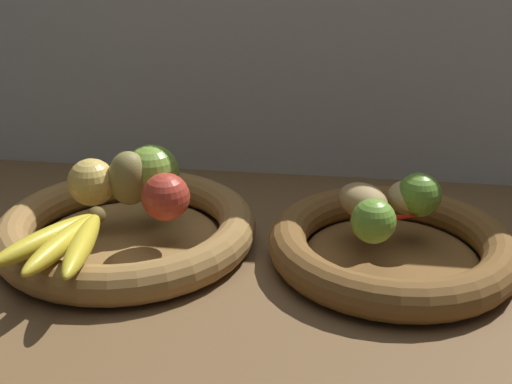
{
  "coord_description": "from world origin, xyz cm",
  "views": [
    {
      "loc": [
        9.97,
        -79.15,
        42.39
      ],
      "look_at": [
        -0.81,
        -1.78,
        9.15
      ],
      "focal_mm": 44.85,
      "sensor_mm": 36.0,
      "label": 1
    }
  ],
  "objects_px": {
    "banana_bunch_front": "(65,241)",
    "chili_pepper": "(391,218)",
    "apple_golden_left": "(92,182)",
    "lime_far": "(419,195)",
    "lime_near": "(373,221)",
    "apple_red_right": "(166,197)",
    "fruit_bowl_left": "(127,229)",
    "pear_brown": "(129,178)",
    "potato_oblong": "(363,200)",
    "apple_green_back": "(152,172)",
    "fruit_bowl_right": "(392,246)",
    "potato_back": "(409,197)"
  },
  "relations": [
    {
      "from": "chili_pepper",
      "to": "apple_red_right",
      "type": "bearing_deg",
      "value": 164.79
    },
    {
      "from": "fruit_bowl_left",
      "to": "pear_brown",
      "type": "bearing_deg",
      "value": 90.82
    },
    {
      "from": "apple_red_right",
      "to": "apple_green_back",
      "type": "bearing_deg",
      "value": 119.94
    },
    {
      "from": "fruit_bowl_right",
      "to": "lime_far",
      "type": "height_order",
      "value": "lime_far"
    },
    {
      "from": "apple_green_back",
      "to": "lime_far",
      "type": "height_order",
      "value": "apple_green_back"
    },
    {
      "from": "fruit_bowl_right",
      "to": "banana_bunch_front",
      "type": "bearing_deg",
      "value": -163.18
    },
    {
      "from": "fruit_bowl_right",
      "to": "apple_golden_left",
      "type": "distance_m",
      "value": 0.42
    },
    {
      "from": "fruit_bowl_right",
      "to": "banana_bunch_front",
      "type": "distance_m",
      "value": 0.42
    },
    {
      "from": "potato_oblong",
      "to": "lime_far",
      "type": "distance_m",
      "value": 0.08
    },
    {
      "from": "fruit_bowl_right",
      "to": "pear_brown",
      "type": "distance_m",
      "value": 0.37
    },
    {
      "from": "banana_bunch_front",
      "to": "chili_pepper",
      "type": "distance_m",
      "value": 0.42
    },
    {
      "from": "apple_green_back",
      "to": "chili_pepper",
      "type": "distance_m",
      "value": 0.34
    },
    {
      "from": "pear_brown",
      "to": "potato_oblong",
      "type": "distance_m",
      "value": 0.33
    },
    {
      "from": "potato_back",
      "to": "chili_pepper",
      "type": "bearing_deg",
      "value": -123.67
    },
    {
      "from": "apple_red_right",
      "to": "potato_back",
      "type": "distance_m",
      "value": 0.33
    },
    {
      "from": "apple_red_right",
      "to": "lime_near",
      "type": "distance_m",
      "value": 0.27
    },
    {
      "from": "apple_golden_left",
      "to": "apple_red_right",
      "type": "height_order",
      "value": "apple_golden_left"
    },
    {
      "from": "banana_bunch_front",
      "to": "chili_pepper",
      "type": "height_order",
      "value": "banana_bunch_front"
    },
    {
      "from": "apple_golden_left",
      "to": "pear_brown",
      "type": "height_order",
      "value": "pear_brown"
    },
    {
      "from": "pear_brown",
      "to": "lime_near",
      "type": "relative_size",
      "value": 1.39
    },
    {
      "from": "apple_golden_left",
      "to": "lime_far",
      "type": "distance_m",
      "value": 0.45
    },
    {
      "from": "chili_pepper",
      "to": "fruit_bowl_right",
      "type": "bearing_deg",
      "value": -91.96
    },
    {
      "from": "apple_red_right",
      "to": "lime_far",
      "type": "distance_m",
      "value": 0.34
    },
    {
      "from": "potato_oblong",
      "to": "chili_pepper",
      "type": "distance_m",
      "value": 0.05
    },
    {
      "from": "fruit_bowl_right",
      "to": "lime_far",
      "type": "distance_m",
      "value": 0.08
    },
    {
      "from": "apple_golden_left",
      "to": "pear_brown",
      "type": "distance_m",
      "value": 0.05
    },
    {
      "from": "pear_brown",
      "to": "banana_bunch_front",
      "type": "relative_size",
      "value": 0.45
    },
    {
      "from": "fruit_bowl_left",
      "to": "apple_golden_left",
      "type": "height_order",
      "value": "apple_golden_left"
    },
    {
      "from": "pear_brown",
      "to": "fruit_bowl_right",
      "type": "bearing_deg",
      "value": -3.98
    },
    {
      "from": "fruit_bowl_left",
      "to": "fruit_bowl_right",
      "type": "height_order",
      "value": "same"
    },
    {
      "from": "fruit_bowl_left",
      "to": "lime_far",
      "type": "height_order",
      "value": "lime_far"
    },
    {
      "from": "fruit_bowl_left",
      "to": "apple_golden_left",
      "type": "relative_size",
      "value": 5.39
    },
    {
      "from": "pear_brown",
      "to": "potato_back",
      "type": "distance_m",
      "value": 0.39
    },
    {
      "from": "lime_near",
      "to": "potato_back",
      "type": "bearing_deg",
      "value": 61.02
    },
    {
      "from": "fruit_bowl_left",
      "to": "apple_green_back",
      "type": "distance_m",
      "value": 0.09
    },
    {
      "from": "fruit_bowl_left",
      "to": "lime_near",
      "type": "height_order",
      "value": "lime_near"
    },
    {
      "from": "fruit_bowl_right",
      "to": "banana_bunch_front",
      "type": "height_order",
      "value": "banana_bunch_front"
    },
    {
      "from": "fruit_bowl_left",
      "to": "lime_far",
      "type": "bearing_deg",
      "value": 6.27
    },
    {
      "from": "apple_golden_left",
      "to": "banana_bunch_front",
      "type": "xyz_separation_m",
      "value": [
        0.02,
        -0.14,
        -0.02
      ]
    },
    {
      "from": "apple_red_right",
      "to": "potato_oblong",
      "type": "height_order",
      "value": "apple_red_right"
    },
    {
      "from": "potato_oblong",
      "to": "apple_green_back",
      "type": "bearing_deg",
      "value": 176.28
    },
    {
      "from": "lime_near",
      "to": "chili_pepper",
      "type": "relative_size",
      "value": 0.54
    },
    {
      "from": "banana_bunch_front",
      "to": "apple_golden_left",
      "type": "bearing_deg",
      "value": 97.38
    },
    {
      "from": "potato_oblong",
      "to": "lime_near",
      "type": "distance_m",
      "value": 0.08
    },
    {
      "from": "banana_bunch_front",
      "to": "lime_near",
      "type": "height_order",
      "value": "lime_near"
    },
    {
      "from": "apple_golden_left",
      "to": "banana_bunch_front",
      "type": "height_order",
      "value": "apple_golden_left"
    },
    {
      "from": "apple_red_right",
      "to": "chili_pepper",
      "type": "relative_size",
      "value": 0.62
    },
    {
      "from": "apple_green_back",
      "to": "lime_near",
      "type": "relative_size",
      "value": 1.4
    },
    {
      "from": "fruit_bowl_left",
      "to": "lime_far",
      "type": "distance_m",
      "value": 0.41
    },
    {
      "from": "apple_golden_left",
      "to": "lime_far",
      "type": "bearing_deg",
      "value": 3.27
    }
  ]
}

